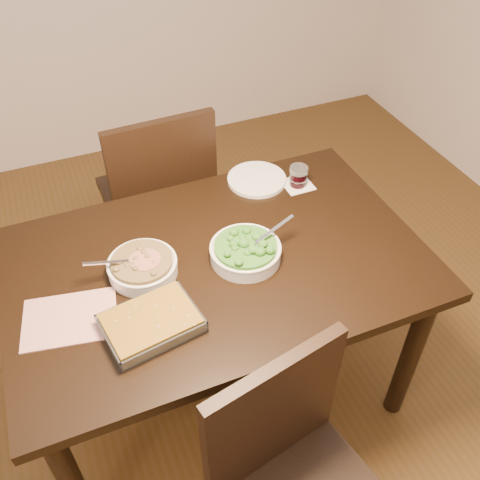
{
  "coord_description": "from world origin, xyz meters",
  "views": [
    {
      "loc": [
        -0.41,
        -1.21,
        2.02
      ],
      "look_at": [
        0.09,
        0.01,
        0.8
      ],
      "focal_mm": 40.0,
      "sensor_mm": 36.0,
      "label": 1
    }
  ],
  "objects_px": {
    "chair_far": "(159,193)",
    "chair_near": "(295,478)",
    "broccoli_bowl": "(245,251)",
    "wine_tumbler": "(298,176)",
    "table": "(217,279)",
    "dinner_plate": "(257,179)",
    "baking_dish": "(151,323)",
    "stew_bowl": "(142,266)"
  },
  "relations": [
    {
      "from": "chair_near",
      "to": "table",
      "type": "bearing_deg",
      "value": 76.19
    },
    {
      "from": "dinner_plate",
      "to": "broccoli_bowl",
      "type": "bearing_deg",
      "value": -118.79
    },
    {
      "from": "table",
      "to": "broccoli_bowl",
      "type": "distance_m",
      "value": 0.16
    },
    {
      "from": "chair_near",
      "to": "stew_bowl",
      "type": "bearing_deg",
      "value": 95.26
    },
    {
      "from": "broccoli_bowl",
      "to": "baking_dish",
      "type": "height_order",
      "value": "broccoli_bowl"
    },
    {
      "from": "broccoli_bowl",
      "to": "dinner_plate",
      "type": "relative_size",
      "value": 1.17
    },
    {
      "from": "stew_bowl",
      "to": "baking_dish",
      "type": "xyz_separation_m",
      "value": [
        -0.04,
        -0.23,
        -0.01
      ]
    },
    {
      "from": "table",
      "to": "wine_tumbler",
      "type": "height_order",
      "value": "wine_tumbler"
    },
    {
      "from": "table",
      "to": "baking_dish",
      "type": "distance_m",
      "value": 0.36
    },
    {
      "from": "baking_dish",
      "to": "dinner_plate",
      "type": "xyz_separation_m",
      "value": [
        0.58,
        0.55,
        -0.02
      ]
    },
    {
      "from": "table",
      "to": "dinner_plate",
      "type": "height_order",
      "value": "dinner_plate"
    },
    {
      "from": "wine_tumbler",
      "to": "dinner_plate",
      "type": "relative_size",
      "value": 0.35
    },
    {
      "from": "table",
      "to": "chair_near",
      "type": "relative_size",
      "value": 1.52
    },
    {
      "from": "broccoli_bowl",
      "to": "chair_near",
      "type": "xyz_separation_m",
      "value": [
        -0.12,
        -0.64,
        -0.27
      ]
    },
    {
      "from": "broccoli_bowl",
      "to": "chair_near",
      "type": "relative_size",
      "value": 0.3
    },
    {
      "from": "chair_near",
      "to": "broccoli_bowl",
      "type": "bearing_deg",
      "value": 67.72
    },
    {
      "from": "broccoli_bowl",
      "to": "chair_near",
      "type": "bearing_deg",
      "value": -100.48
    },
    {
      "from": "table",
      "to": "chair_near",
      "type": "xyz_separation_m",
      "value": [
        -0.02,
        -0.67,
        -0.14
      ]
    },
    {
      "from": "wine_tumbler",
      "to": "broccoli_bowl",
      "type": "bearing_deg",
      "value": -139.44
    },
    {
      "from": "chair_far",
      "to": "chair_near",
      "type": "bearing_deg",
      "value": 87.52
    },
    {
      "from": "table",
      "to": "wine_tumbler",
      "type": "distance_m",
      "value": 0.54
    },
    {
      "from": "stew_bowl",
      "to": "dinner_plate",
      "type": "height_order",
      "value": "stew_bowl"
    },
    {
      "from": "chair_near",
      "to": "chair_far",
      "type": "xyz_separation_m",
      "value": [
        0.01,
        1.37,
        0.03
      ]
    },
    {
      "from": "table",
      "to": "chair_near",
      "type": "bearing_deg",
      "value": -92.01
    },
    {
      "from": "baking_dish",
      "to": "table",
      "type": "bearing_deg",
      "value": 26.24
    },
    {
      "from": "dinner_plate",
      "to": "chair_far",
      "type": "relative_size",
      "value": 0.24
    },
    {
      "from": "chair_far",
      "to": "baking_dish",
      "type": "bearing_deg",
      "value": 71.63
    },
    {
      "from": "broccoli_bowl",
      "to": "chair_far",
      "type": "bearing_deg",
      "value": 98.74
    },
    {
      "from": "baking_dish",
      "to": "wine_tumbler",
      "type": "relative_size",
      "value": 3.76
    },
    {
      "from": "broccoli_bowl",
      "to": "chair_far",
      "type": "height_order",
      "value": "chair_far"
    },
    {
      "from": "broccoli_bowl",
      "to": "wine_tumbler",
      "type": "xyz_separation_m",
      "value": [
        0.35,
        0.3,
        0.01
      ]
    },
    {
      "from": "table",
      "to": "dinner_plate",
      "type": "relative_size",
      "value": 6.03
    },
    {
      "from": "wine_tumbler",
      "to": "chair_near",
      "type": "relative_size",
      "value": 0.09
    },
    {
      "from": "wine_tumbler",
      "to": "dinner_plate",
      "type": "height_order",
      "value": "wine_tumbler"
    },
    {
      "from": "chair_near",
      "to": "wine_tumbler",
      "type": "bearing_deg",
      "value": 51.73
    },
    {
      "from": "table",
      "to": "baking_dish",
      "type": "xyz_separation_m",
      "value": [
        -0.28,
        -0.2,
        0.12
      ]
    },
    {
      "from": "dinner_plate",
      "to": "chair_far",
      "type": "xyz_separation_m",
      "value": [
        -0.32,
        0.34,
        -0.22
      ]
    },
    {
      "from": "table",
      "to": "dinner_plate",
      "type": "bearing_deg",
      "value": 49.21
    },
    {
      "from": "broccoli_bowl",
      "to": "chair_near",
      "type": "distance_m",
      "value": 0.7
    },
    {
      "from": "baking_dish",
      "to": "dinner_plate",
      "type": "bearing_deg",
      "value": 34.27
    },
    {
      "from": "table",
      "to": "stew_bowl",
      "type": "distance_m",
      "value": 0.27
    },
    {
      "from": "dinner_plate",
      "to": "table",
      "type": "bearing_deg",
      "value": -130.79
    }
  ]
}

